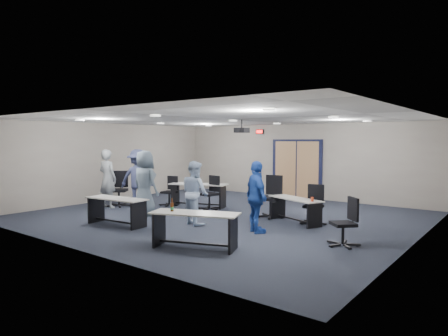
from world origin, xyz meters
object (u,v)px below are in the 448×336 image
Objects in this scene: chair_back_b at (209,193)px; person_gray at (108,179)px; person_back at (138,178)px; chair_back_c at (271,197)px; chair_back_a at (169,191)px; chair_loose_right at (343,222)px; person_plaid at (145,183)px; table_back_right at (295,206)px; table_back_left at (198,191)px; person_lightblue at (195,193)px; table_front_left at (117,207)px; person_navy at (256,197)px; table_front_right at (195,224)px; chair_back_d at (313,205)px; chair_loose_left at (119,189)px.

chair_back_b is 0.56× the size of person_gray.
person_gray and person_back have the same top height.
person_gray reaches higher than chair_back_c.
chair_loose_right is (6.33, -1.41, 0.02)m from chair_back_a.
chair_back_a is at bearing -64.68° from person_plaid.
person_back is (-5.13, -0.81, 0.48)m from table_back_right.
chair_back_b is (0.58, -0.16, 0.01)m from table_back_left.
person_lightblue is at bearing 171.93° from person_gray.
table_front_left is 1.05× the size of person_navy.
table_back_right is at bearing 61.68° from table_front_right.
chair_back_d is 0.62× the size of person_lightblue.
chair_back_b is 3.30m from person_navy.
person_lightblue is at bearing -69.99° from table_back_left.
chair_back_b is at bearing 170.35° from chair_back_d.
person_back is at bearing -148.05° from chair_back_b.
chair_back_c is (-0.42, 3.59, 0.09)m from table_front_right.
person_navy reaches higher than chair_back_b.
table_back_left is 5.69m from chair_loose_right.
chair_back_c is (-0.87, 0.22, 0.14)m from table_back_right.
table_back_right is (3.60, -0.35, -0.07)m from table_back_left.
chair_back_b reaches higher than table_front_right.
chair_back_c is 5.18m from person_gray.
table_back_left is at bearing -164.04° from table_back_right.
table_front_left is 2.99m from table_front_right.
chair_back_d reaches higher than table_back_left.
table_front_left is 3.13m from chair_back_a.
table_front_right reaches higher than table_front_left.
chair_back_d is 0.60× the size of person_navy.
chair_loose_left reaches higher than chair_loose_right.
chair_back_a is 3.66m from chair_back_c.
table_back_right is at bearing -121.38° from person_lightblue.
chair_loose_right is 5.68m from person_plaid.
person_gray and person_plaid have the same top height.
chair_loose_left is at bearing -171.34° from chair_back_c.
table_back_left is (-0.18, 3.31, 0.04)m from table_front_left.
chair_back_b is at bearing -0.53° from chair_back_a.
table_back_left is 1.05× the size of person_plaid.
person_back is (-1.53, -1.16, 0.41)m from table_back_left.
chair_back_d is 2.09m from chair_loose_right.
person_plaid reaches higher than chair_back_d.
table_back_right is 1.03× the size of person_lightblue.
table_back_left is 1.20× the size of person_lightblue.
person_lightblue is at bearing 38.91° from person_navy.
chair_back_a reaches higher than table_back_right.
table_back_left is 2.55m from chair_loose_left.
table_front_left is 2.79m from person_gray.
chair_loose_right is (5.22, 1.52, 0.02)m from table_front_left.
person_plaid is (1.89, -0.13, 0.00)m from person_gray.
chair_back_c is 4.40m from person_back.
chair_loose_left is at bearing 135.45° from table_front_left.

